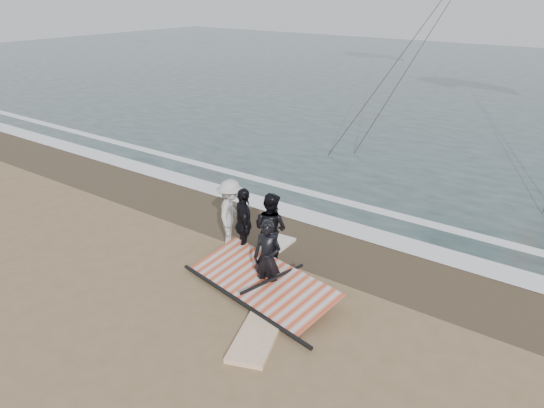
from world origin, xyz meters
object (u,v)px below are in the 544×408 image
Objects in this scene: man_main at (267,258)px; board_white at (264,323)px; board_cream at (266,253)px; sail_rig at (264,281)px.

board_white is at bearing -70.01° from man_main.
sail_rig reaches higher than board_cream.
board_cream is (-1.16, 1.48, -0.86)m from man_main.
man_main is 1.55m from board_white.
board_white reaches higher than board_cream.
board_cream is 0.51× the size of sail_rig.
board_white is at bearing -52.55° from sail_rig.
sail_rig is at bearing 106.52° from board_white.
board_white is (0.72, -1.07, -0.85)m from man_main.
board_cream is at bearing 125.66° from sail_rig.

